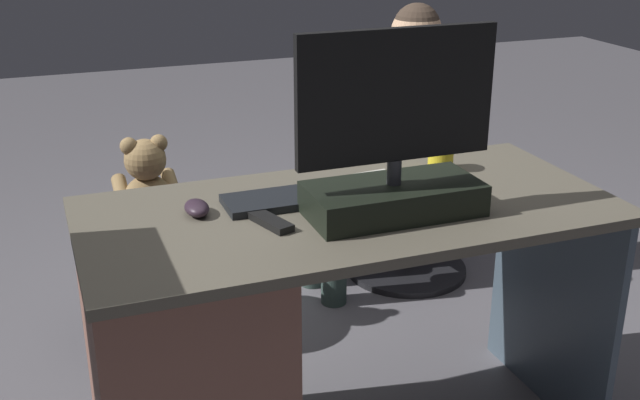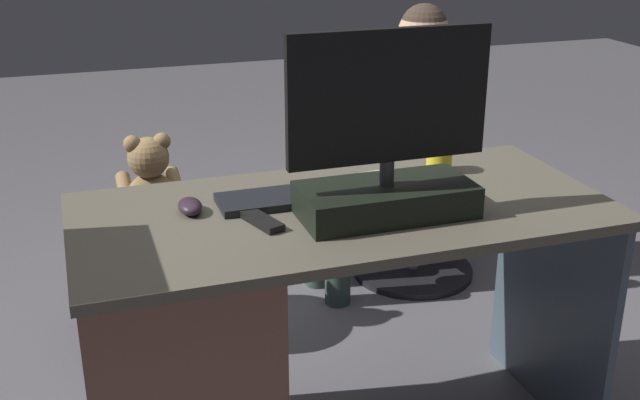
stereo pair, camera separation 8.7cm
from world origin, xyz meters
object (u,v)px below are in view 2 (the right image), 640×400
Objects in this scene: computer_mouse at (190,206)px; visitor_chair at (415,215)px; person at (400,125)px; keyboard at (298,196)px; monitor at (387,161)px; office_chair_teddy at (157,268)px; teddy_bear at (150,182)px; tv_remote at (261,220)px; desk at (213,345)px; cup at (439,157)px.

computer_mouse reaches higher than visitor_chair.
person is (-0.94, -0.84, -0.11)m from computer_mouse.
keyboard is 1.08m from person.
monitor is 0.99× the size of office_chair_teddy.
monitor is 1.05m from teddy_bear.
computer_mouse is 0.19m from tv_remote.
monitor is 0.27m from keyboard.
office_chair_teddy is (0.05, -0.78, -0.14)m from desk.
keyboard reaches higher than desk.
office_chair_teddy is at bearing -96.10° from tv_remote.
cup reaches higher than teddy_bear.
tv_remote is 0.48× the size of teddy_bear.
keyboard is at bearing 179.89° from computer_mouse.
tv_remote is (0.31, -0.04, -0.13)m from monitor.
computer_mouse is at bearing 91.91° from teddy_bear.
desk is at bearing 106.82° from computer_mouse.
desk is at bearing 45.10° from person.
computer_mouse is 0.86m from office_chair_teddy.
desk reaches higher than visitor_chair.
person is at bearing -147.45° from tv_remote.
tv_remote is 0.29× the size of office_chair_teddy.
monitor is 1.32m from visitor_chair.
tv_remote is 0.30× the size of visitor_chair.
teddy_bear is 1.11m from visitor_chair.
visitor_chair is 0.40m from person.
cup is 0.59× the size of tv_remote.
office_chair_teddy is 1.05m from person.
tv_remote is (-0.13, 0.04, 0.35)m from desk.
keyboard is 1.35× the size of teddy_bear.
person is (-0.49, -1.01, -0.23)m from monitor.
tv_remote is at bearing 101.88° from office_chair_teddy.
visitor_chair is (-1.01, -0.94, -0.13)m from desk.
teddy_bear is at bearing -96.25° from tv_remote.
teddy_bear is 0.63× the size of visitor_chair.
keyboard is 0.28m from computer_mouse.
monitor is 0.46× the size of person.
desk is 3.26× the size of keyboard.
monitor is at bearing 169.17° from desk.
desk is 0.80m from office_chair_teddy.
desk is at bearing 13.45° from cup.
monitor is at bearing 64.25° from person.
computer_mouse reaches higher than teddy_bear.
cup reaches higher than desk.
desk is 0.82m from cup.
computer_mouse is 0.09× the size of person.
computer_mouse is 0.31× the size of teddy_bear.
keyboard reaches higher than teddy_bear.
tv_remote is at bearing 19.94° from cup.
person reaches higher than visitor_chair.
cup is at bearing 74.13° from person.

